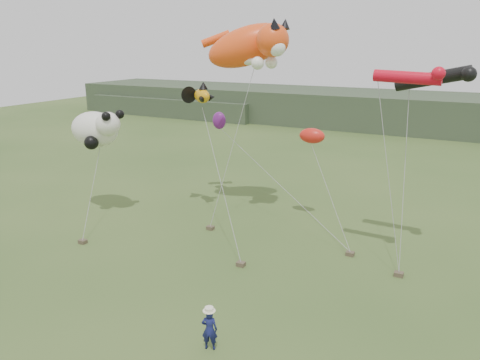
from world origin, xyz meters
name	(u,v)px	position (x,y,z in m)	size (l,w,h in m)	color
ground	(202,305)	(0.00, 0.00, 0.00)	(120.00, 120.00, 0.00)	#385123
headland	(375,110)	(-3.11, 44.69, 1.92)	(90.00, 13.00, 4.00)	#2D3D28
festival_attendant	(209,329)	(1.63, -2.13, 0.72)	(0.53, 0.34, 1.44)	#161A53
sandbag_anchors	(251,251)	(-0.44, 5.10, 0.10)	(15.12, 5.14, 0.19)	brown
cat_kite	(253,45)	(-2.84, 10.08, 9.60)	(6.06, 3.84, 3.33)	#FE4C15
fish_kite	(196,95)	(-5.70, 8.78, 6.95)	(2.58, 1.71, 1.25)	orange
tube_kites	(429,77)	(6.43, 8.08, 8.32)	(3.87, 3.10, 1.26)	black
panda_kite	(97,129)	(-10.75, 6.10, 5.04)	(3.56, 2.30, 2.21)	white
misc_kites	(273,129)	(-1.98, 11.06, 4.95)	(7.83, 2.22, 1.10)	red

